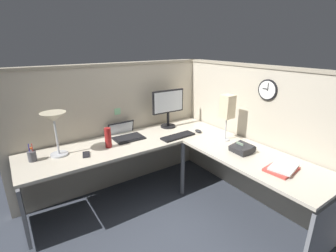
{
  "coord_description": "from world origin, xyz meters",
  "views": [
    {
      "loc": [
        -1.49,
        -1.93,
        1.81
      ],
      "look_at": [
        0.01,
        0.26,
        0.9
      ],
      "focal_mm": 26.15,
      "sensor_mm": 36.0,
      "label": 1
    }
  ],
  "objects": [
    {
      "name": "office_phone",
      "position": [
        0.45,
        -0.46,
        0.77
      ],
      "size": [
        0.2,
        0.21,
        0.11
      ],
      "color": "#232326",
      "rests_on": "desk"
    },
    {
      "name": "cell_phone",
      "position": [
        -0.9,
        0.39,
        0.73
      ],
      "size": [
        0.1,
        0.16,
        0.01
      ],
      "primitive_type": "cube",
      "rotation": [
        0.0,
        0.0,
        -0.27
      ],
      "color": "black",
      "rests_on": "desk"
    },
    {
      "name": "desk_lamp_dome",
      "position": [
        -1.12,
        0.54,
        1.09
      ],
      "size": [
        0.24,
        0.24,
        0.44
      ],
      "color": "#B7BABF",
      "rests_on": "desk"
    },
    {
      "name": "monitor",
      "position": [
        0.27,
        0.64,
        1.02
      ],
      "size": [
        0.46,
        0.2,
        0.5
      ],
      "color": "black",
      "rests_on": "desk"
    },
    {
      "name": "keyboard",
      "position": [
        0.16,
        0.26,
        0.74
      ],
      "size": [
        0.44,
        0.16,
        0.02
      ],
      "primitive_type": "cube",
      "rotation": [
        0.0,
        0.0,
        0.05
      ],
      "color": "black",
      "rests_on": "desk"
    },
    {
      "name": "cubicle_wall_right",
      "position": [
        0.87,
        -0.27,
        0.79
      ],
      "size": [
        0.12,
        2.37,
        1.58
      ],
      "color": "#B7AD99",
      "rests_on": "ground"
    },
    {
      "name": "wall_clock",
      "position": [
        0.82,
        -0.42,
        1.34
      ],
      "size": [
        0.04,
        0.22,
        0.22
      ],
      "color": "black"
    },
    {
      "name": "cubicle_wall_back",
      "position": [
        -0.36,
        0.87,
        0.79
      ],
      "size": [
        2.57,
        0.12,
        1.58
      ],
      "color": "#B7AD99",
      "rests_on": "ground"
    },
    {
      "name": "pinned_note_leftmost",
      "position": [
        -0.36,
        0.82,
        1.0
      ],
      "size": [
        0.08,
        0.0,
        0.08
      ],
      "primitive_type": "cube",
      "color": "#8CCC99"
    },
    {
      "name": "desk_lamp_paper",
      "position": [
        0.56,
        -0.12,
        1.11
      ],
      "size": [
        0.13,
        0.13,
        0.53
      ],
      "color": "#B7BABF",
      "rests_on": "desk"
    },
    {
      "name": "thermos_flask",
      "position": [
        -0.64,
        0.45,
        0.84
      ],
      "size": [
        0.07,
        0.07,
        0.22
      ],
      "primitive_type": "cylinder",
      "color": "maroon",
      "rests_on": "desk"
    },
    {
      "name": "pen_cup",
      "position": [
        -1.36,
        0.55,
        0.78
      ],
      "size": [
        0.08,
        0.08,
        0.18
      ],
      "color": "#4C4C51",
      "rests_on": "desk"
    },
    {
      "name": "ground_plane",
      "position": [
        0.0,
        0.0,
        0.0
      ],
      "size": [
        6.8,
        6.8,
        0.0
      ],
      "primitive_type": "plane",
      "color": "#383D47"
    },
    {
      "name": "book_stack",
      "position": [
        0.44,
        -0.91,
        0.75
      ],
      "size": [
        0.31,
        0.25,
        0.04
      ],
      "color": "#BF3F38",
      "rests_on": "desk"
    },
    {
      "name": "computer_mouse",
      "position": [
        0.47,
        0.25,
        0.75
      ],
      "size": [
        0.06,
        0.1,
        0.03
      ],
      "primitive_type": "ellipsoid",
      "color": "#232326",
      "rests_on": "desk"
    },
    {
      "name": "desk",
      "position": [
        -0.15,
        -0.05,
        0.63
      ],
      "size": [
        2.35,
        2.15,
        0.73
      ],
      "color": "beige",
      "rests_on": "ground"
    },
    {
      "name": "laptop",
      "position": [
        -0.35,
        0.64,
        0.75
      ],
      "size": [
        0.34,
        0.38,
        0.22
      ],
      "color": "black",
      "rests_on": "desk"
    }
  ]
}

